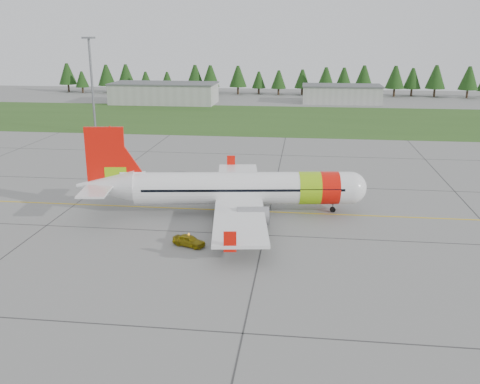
# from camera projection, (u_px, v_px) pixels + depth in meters

# --- Properties ---
(ground) EXTENTS (320.00, 320.00, 0.00)m
(ground) POSITION_uv_depth(u_px,v_px,m) (175.00, 231.00, 59.35)
(ground) COLOR gray
(ground) RESTS_ON ground
(aircraft) EXTENTS (35.02, 32.55, 10.63)m
(aircraft) POSITION_uv_depth(u_px,v_px,m) (236.00, 189.00, 64.68)
(aircraft) COLOR white
(aircraft) RESTS_ON ground
(follow_me_car) EXTENTS (1.61, 1.74, 3.50)m
(follow_me_car) POSITION_uv_depth(u_px,v_px,m) (189.00, 230.00, 54.76)
(follow_me_car) COLOR yellow
(follow_me_car) RESTS_ON ground
(service_van) EXTENTS (1.66, 1.56, 4.74)m
(service_van) POSITION_uv_depth(u_px,v_px,m) (103.00, 125.00, 114.10)
(service_van) COLOR silver
(service_van) RESTS_ON ground
(grass_strip) EXTENTS (320.00, 50.00, 0.03)m
(grass_strip) POSITION_uv_depth(u_px,v_px,m) (251.00, 119.00, 137.34)
(grass_strip) COLOR #30561E
(grass_strip) RESTS_ON ground
(taxi_guideline) EXTENTS (120.00, 0.25, 0.02)m
(taxi_guideline) POSITION_uv_depth(u_px,v_px,m) (190.00, 209.00, 66.95)
(taxi_guideline) COLOR gold
(taxi_guideline) RESTS_ON ground
(hangar_west) EXTENTS (32.00, 14.00, 6.00)m
(hangar_west) POSITION_uv_depth(u_px,v_px,m) (164.00, 94.00, 166.63)
(hangar_west) COLOR #A8A8A3
(hangar_west) RESTS_ON ground
(hangar_east) EXTENTS (24.00, 12.00, 5.20)m
(hangar_east) POSITION_uv_depth(u_px,v_px,m) (341.00, 95.00, 167.93)
(hangar_east) COLOR #A8A8A3
(hangar_east) RESTS_ON ground
(floodlight_mast) EXTENTS (0.50, 0.50, 20.00)m
(floodlight_mast) POSITION_uv_depth(u_px,v_px,m) (92.00, 87.00, 115.40)
(floodlight_mast) COLOR slate
(floodlight_mast) RESTS_ON ground
(treeline) EXTENTS (160.00, 8.00, 10.00)m
(treeline) POSITION_uv_depth(u_px,v_px,m) (267.00, 81.00, 189.19)
(treeline) COLOR #1C3F14
(treeline) RESTS_ON ground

